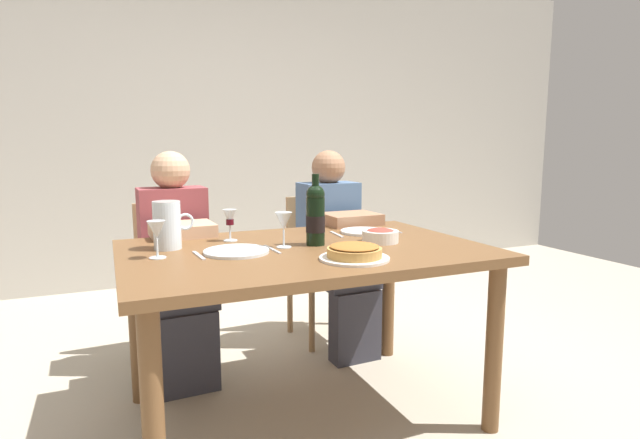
% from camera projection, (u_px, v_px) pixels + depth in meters
% --- Properties ---
extents(ground_plane, '(8.00, 8.00, 0.00)m').
position_uv_depth(ground_plane, '(306.00, 414.00, 2.23)').
color(ground_plane, '#B2A893').
extents(back_wall, '(8.00, 0.10, 2.80)m').
position_uv_depth(back_wall, '(198.00, 121.00, 4.31)').
color(back_wall, '#B2ADA3').
rests_on(back_wall, ground).
extents(dining_table, '(1.50, 1.00, 0.76)m').
position_uv_depth(dining_table, '(305.00, 268.00, 2.13)').
color(dining_table, brown).
rests_on(dining_table, ground).
extents(wine_bottle, '(0.08, 0.08, 0.31)m').
position_uv_depth(wine_bottle, '(315.00, 215.00, 2.15)').
color(wine_bottle, black).
rests_on(wine_bottle, dining_table).
extents(water_pitcher, '(0.17, 0.11, 0.20)m').
position_uv_depth(water_pitcher, '(167.00, 228.00, 2.07)').
color(water_pitcher, silver).
rests_on(water_pitcher, dining_table).
extents(baked_tart, '(0.27, 0.27, 0.06)m').
position_uv_depth(baked_tart, '(354.00, 252.00, 1.89)').
color(baked_tart, white).
rests_on(baked_tart, dining_table).
extents(salad_bowl, '(0.16, 0.16, 0.06)m').
position_uv_depth(salad_bowl, '(380.00, 235.00, 2.22)').
color(salad_bowl, white).
rests_on(salad_bowl, dining_table).
extents(wine_glass_left_diner, '(0.07, 0.07, 0.15)m').
position_uv_depth(wine_glass_left_diner, '(156.00, 231.00, 1.90)').
color(wine_glass_left_diner, silver).
rests_on(wine_glass_left_diner, dining_table).
extents(wine_glass_right_diner, '(0.07, 0.07, 0.15)m').
position_uv_depth(wine_glass_right_diner, '(284.00, 222.00, 2.10)').
color(wine_glass_right_diner, silver).
rests_on(wine_glass_right_diner, dining_table).
extents(wine_glass_centre, '(0.06, 0.06, 0.14)m').
position_uv_depth(wine_glass_centre, '(230.00, 219.00, 2.24)').
color(wine_glass_centre, silver).
rests_on(wine_glass_centre, dining_table).
extents(dinner_plate_left_setting, '(0.23, 0.23, 0.01)m').
position_uv_depth(dinner_plate_left_setting, '(364.00, 231.00, 2.47)').
color(dinner_plate_left_setting, silver).
rests_on(dinner_plate_left_setting, dining_table).
extents(dinner_plate_right_setting, '(0.26, 0.26, 0.01)m').
position_uv_depth(dinner_plate_right_setting, '(237.00, 251.00, 2.01)').
color(dinner_plate_right_setting, silver).
rests_on(dinner_plate_right_setting, dining_table).
extents(fork_left_setting, '(0.03, 0.16, 0.00)m').
position_uv_depth(fork_left_setting, '(337.00, 234.00, 2.41)').
color(fork_left_setting, silver).
rests_on(fork_left_setting, dining_table).
extents(knife_left_setting, '(0.03, 0.18, 0.00)m').
position_uv_depth(knife_left_setting, '(390.00, 230.00, 2.53)').
color(knife_left_setting, silver).
rests_on(knife_left_setting, dining_table).
extents(knife_right_setting, '(0.02, 0.18, 0.00)m').
position_uv_depth(knife_right_setting, '(272.00, 249.00, 2.06)').
color(knife_right_setting, silver).
rests_on(knife_right_setting, dining_table).
extents(spoon_right_setting, '(0.03, 0.16, 0.00)m').
position_uv_depth(spoon_right_setting, '(199.00, 255.00, 1.95)').
color(spoon_right_setting, silver).
rests_on(spoon_right_setting, dining_table).
extents(chair_left, '(0.41, 0.41, 0.87)m').
position_uv_depth(chair_left, '(172.00, 271.00, 2.78)').
color(chair_left, '#9E7A51').
rests_on(chair_left, ground).
extents(diner_left, '(0.35, 0.51, 1.16)m').
position_uv_depth(diner_left, '(178.00, 258.00, 2.55)').
color(diner_left, '#8E3D42').
rests_on(diner_left, ground).
extents(chair_right, '(0.41, 0.41, 0.87)m').
position_uv_depth(chair_right, '(320.00, 257.00, 3.13)').
color(chair_right, '#9E7A51').
rests_on(chair_right, ground).
extents(diner_right, '(0.35, 0.51, 1.16)m').
position_uv_depth(diner_right, '(337.00, 245.00, 2.90)').
color(diner_right, '#4C6B93').
rests_on(diner_right, ground).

